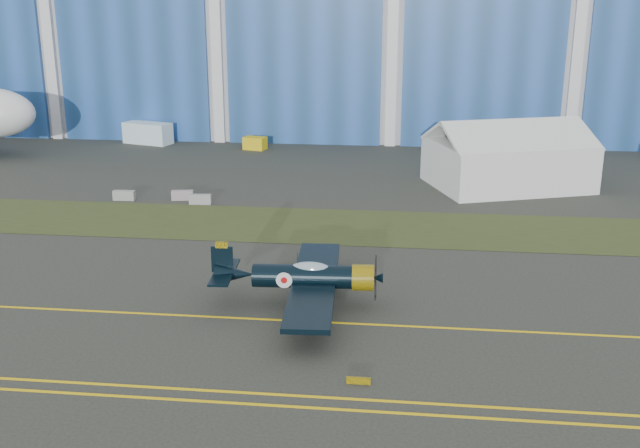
# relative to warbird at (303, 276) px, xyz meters

# --- Properties ---
(ground) EXTENTS (260.00, 260.00, 0.00)m
(ground) POSITION_rel_warbird_xyz_m (-17.98, 2.60, -1.89)
(ground) COLOR #343730
(ground) RESTS_ON ground
(grass_median) EXTENTS (260.00, 10.00, 0.02)m
(grass_median) POSITION_rel_warbird_xyz_m (-17.98, 16.60, -1.87)
(grass_median) COLOR #475128
(grass_median) RESTS_ON ground
(hangar) EXTENTS (220.00, 45.70, 30.00)m
(hangar) POSITION_rel_warbird_xyz_m (-17.98, 74.38, 13.07)
(hangar) COLOR silver
(hangar) RESTS_ON ground
(taxiway_centreline) EXTENTS (200.00, 0.20, 0.02)m
(taxiway_centreline) POSITION_rel_warbird_xyz_m (-17.98, -2.40, -1.88)
(taxiway_centreline) COLOR yellow
(taxiway_centreline) RESTS_ON ground
(guard_board_right) EXTENTS (1.20, 0.15, 0.35)m
(guard_board_right) POSITION_rel_warbird_xyz_m (4.02, -9.40, -1.72)
(guard_board_right) COLOR yellow
(guard_board_right) RESTS_ON ground
(warbird) EXTENTS (12.47, 14.76, 4.19)m
(warbird) POSITION_rel_warbird_xyz_m (0.00, 0.00, 0.00)
(warbird) COLOR black
(warbird) RESTS_ON ground
(tent) EXTENTS (17.35, 14.95, 6.80)m
(tent) POSITION_rel_warbird_xyz_m (16.12, 32.07, 1.51)
(tent) COLOR white
(tent) RESTS_ON ground
(shipping_container) EXTENTS (6.66, 4.23, 2.69)m
(shipping_container) POSITION_rel_warbird_xyz_m (-26.95, 49.74, -0.55)
(shipping_container) COLOR white
(shipping_container) RESTS_ON ground
(tug) EXTENTS (2.99, 2.27, 1.55)m
(tug) POSITION_rel_warbird_xyz_m (-12.52, 47.51, -1.12)
(tug) COLOR yellow
(tug) RESTS_ON ground
(barrier_a) EXTENTS (2.02, 0.68, 0.90)m
(barrier_a) POSITION_rel_warbird_xyz_m (-19.96, 22.56, -1.44)
(barrier_a) COLOR gray
(barrier_a) RESTS_ON ground
(barrier_b) EXTENTS (2.07, 0.93, 0.90)m
(barrier_b) POSITION_rel_warbird_xyz_m (-14.56, 23.23, -1.44)
(barrier_b) COLOR #9B8E92
(barrier_b) RESTS_ON ground
(barrier_c) EXTENTS (2.05, 0.79, 0.90)m
(barrier_c) POSITION_rel_warbird_xyz_m (-12.52, 21.99, -1.44)
(barrier_c) COLOR #939698
(barrier_c) RESTS_ON ground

